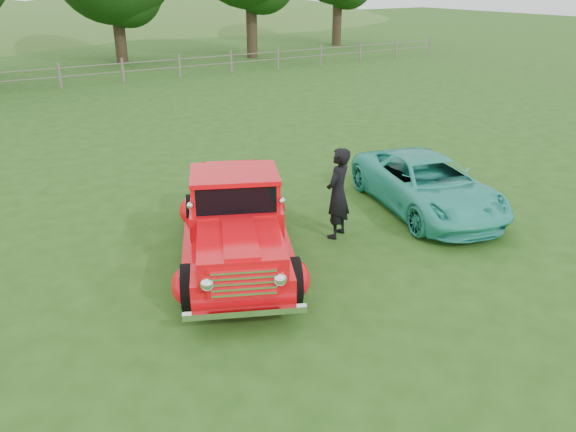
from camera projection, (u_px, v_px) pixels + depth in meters
ground at (332, 291)px, 9.49m from camera, size 140.00×140.00×0.00m
fence_line at (60, 76)px, 26.48m from camera, size 48.00×0.12×1.20m
red_pickup at (236, 222)px, 10.19m from camera, size 3.63×5.27×1.78m
teal_sedan at (427, 184)px, 12.59m from camera, size 3.03×4.75×1.22m
man at (338, 193)px, 11.16m from camera, size 0.81×0.72×1.86m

